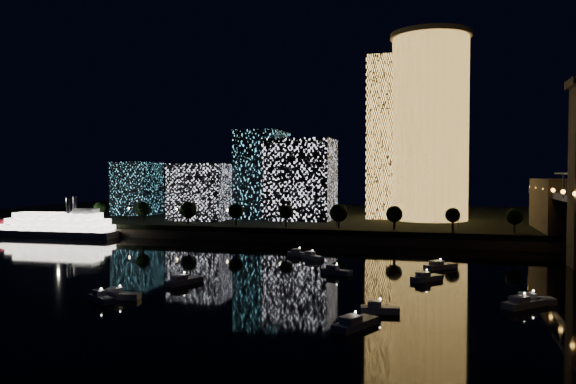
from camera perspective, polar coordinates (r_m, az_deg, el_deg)
name	(u,v)px	position (r m, az deg, el deg)	size (l,w,h in m)	color
ground	(311,293)	(119.70, 2.35, -10.20)	(520.00, 520.00, 0.00)	black
far_bank	(386,219)	(276.19, 9.88, -2.76)	(420.00, 160.00, 5.00)	black
seawall	(364,240)	(199.18, 7.70, -4.88)	(420.00, 6.00, 3.00)	#6B5E4C
tower_cylindrical	(430,127)	(248.53, 14.21, 6.43)	(34.00, 34.00, 79.27)	#FFBA51
tower_rectangular	(394,138)	(255.83, 10.73, 5.40)	(22.38, 22.38, 71.21)	#FFBA51
midrise_blocks	(245,182)	(250.26, -4.41, 1.06)	(106.40, 39.99, 38.82)	white
riverboat	(53,226)	(241.11, -22.80, -3.19)	(53.88, 13.29, 16.11)	silver
motorboats	(342,283)	(126.25, 5.55, -9.19)	(88.94, 79.47, 2.78)	silver
esplanade_trees	(283,212)	(210.55, -0.50, -2.04)	(165.32, 6.69, 8.84)	black
street_lamps	(280,214)	(217.19, -0.79, -2.30)	(132.70, 0.70, 5.65)	black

